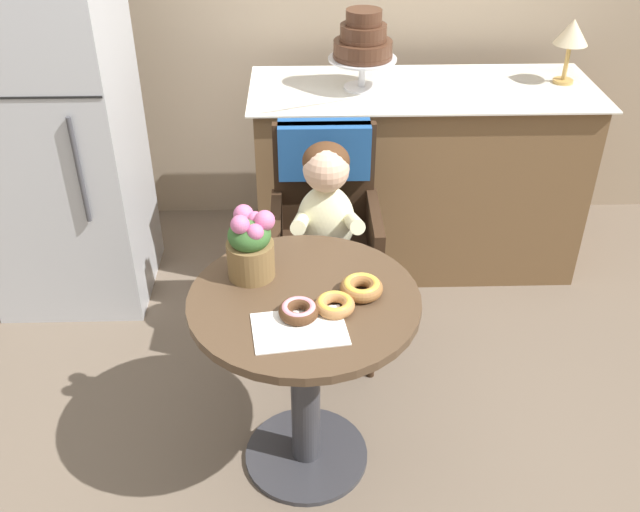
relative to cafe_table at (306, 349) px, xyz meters
name	(u,v)px	position (x,y,z in m)	size (l,w,h in m)	color
ground_plane	(307,456)	(0.00, 0.00, -0.51)	(8.00, 8.00, 0.00)	#6B5B4C
cafe_table	(306,349)	(0.00, 0.00, 0.00)	(0.72, 0.72, 0.72)	#4C3826
wicker_chair	(326,207)	(0.09, 0.69, 0.13)	(0.42, 0.45, 0.95)	#332114
seated_child	(327,219)	(0.09, 0.54, 0.17)	(0.27, 0.32, 0.73)	beige
paper_napkin	(301,329)	(-0.01, -0.16, 0.21)	(0.27, 0.18, 0.00)	white
donut_front	(336,304)	(0.09, -0.07, 0.23)	(0.12, 0.12, 0.04)	#AD7542
donut_mid	(300,310)	(-0.02, -0.09, 0.23)	(0.12, 0.12, 0.04)	#4C2D19
donut_side	(363,287)	(0.18, 0.01, 0.24)	(0.13, 0.13, 0.05)	#936033
flower_vase	(251,244)	(-0.17, 0.12, 0.33)	(0.16, 0.15, 0.23)	brown
display_counter	(417,177)	(0.55, 1.30, -0.05)	(1.56, 0.62, 0.90)	brown
tiered_cake_stand	(364,42)	(0.27, 1.30, 0.60)	(0.30, 0.30, 0.34)	silver
table_lamp	(573,35)	(1.19, 1.35, 0.61)	(0.15, 0.15, 0.28)	#B28C47
refrigerator	(53,120)	(-1.05, 1.10, 0.34)	(0.64, 0.63, 1.70)	#B7BABF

